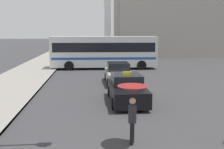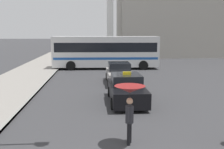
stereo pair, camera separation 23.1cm
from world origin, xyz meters
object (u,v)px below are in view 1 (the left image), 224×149
Objects in this scene: taxi at (127,90)px; city_bus at (104,51)px; pedestrian_with_umbrella at (133,97)px; sedan_red at (118,74)px; traffic_light at (14,19)px.

city_bus reaches higher than taxi.
pedestrian_with_umbrella is at bearing 83.84° from taxi.
sedan_red is 12.27m from traffic_light.
taxi reaches higher than sedan_red.
pedestrian_with_umbrella is at bearing 1.40° from city_bus.
city_bus is at bearing 78.39° from traffic_light.
taxi is 1.03× the size of sedan_red.
sedan_red is 11.08m from pedestrian_with_umbrella.
pedestrian_with_umbrella is (-0.59, -5.47, 0.97)m from taxi.
sedan_red is at bearing 6.25° from city_bus.
pedestrian_with_umbrella reaches higher than sedan_red.
taxi is 5.54m from sedan_red.
taxi is 0.71× the size of traffic_light.
traffic_light is at bearing 106.12° from pedestrian_with_umbrella.
city_bus is at bearing 18.26° from pedestrian_with_umbrella.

